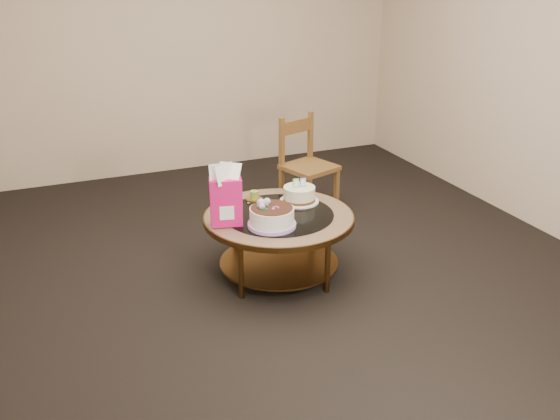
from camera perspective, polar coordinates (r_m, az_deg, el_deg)
name	(u,v)px	position (r m, az deg, el deg)	size (l,w,h in m)	color
ground	(279,274)	(4.39, -0.10, -5.87)	(5.00, 5.00, 0.00)	black
room_walls	(279,49)	(3.90, -0.12, 14.48)	(4.52, 5.02, 2.61)	#C4AC94
coffee_table	(279,225)	(4.22, -0.10, -1.36)	(1.02, 1.02, 0.46)	brown
decorated_cake	(272,218)	(3.98, -0.78, -0.71)	(0.31, 0.31, 0.18)	#B08FCA
cream_cake	(299,195)	(4.37, 1.77, 1.42)	(0.28, 0.28, 0.18)	white
gift_bag	(226,195)	(3.97, -4.98, 1.34)	(0.22, 0.18, 0.40)	#E7157C
pillar_candle	(254,198)	(4.40, -2.36, 1.15)	(0.13, 0.13, 0.09)	tan
dining_chair	(306,165)	(5.27, 2.44, 4.11)	(0.49, 0.49, 0.83)	brown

